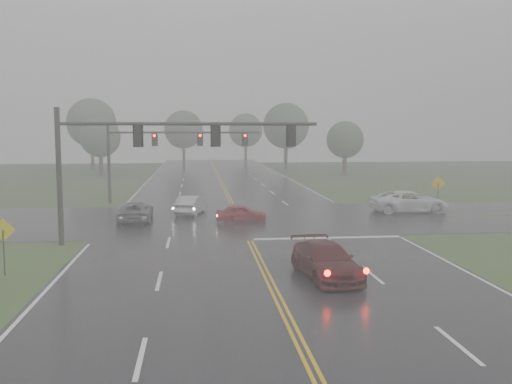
{
  "coord_description": "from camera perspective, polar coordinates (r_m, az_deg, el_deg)",
  "views": [
    {
      "loc": [
        -2.94,
        -17.12,
        6.19
      ],
      "look_at": [
        0.56,
        16.0,
        2.54
      ],
      "focal_mm": 40.0,
      "sensor_mm": 36.0,
      "label": 1
    }
  ],
  "objects": [
    {
      "name": "ground",
      "position": [
        18.44,
        3.6,
        -13.37
      ],
      "size": [
        180.0,
        180.0,
        0.0
      ],
      "primitive_type": "plane",
      "color": "#354E21",
      "rests_on": "ground"
    },
    {
      "name": "signal_gantry_far",
      "position": [
        48.86,
        -9.86,
        4.5
      ],
      "size": [
        12.86,
        0.34,
        6.75
      ],
      "color": "black",
      "rests_on": "ground"
    },
    {
      "name": "tree_ne_a",
      "position": [
        87.5,
        3.01,
        6.62
      ],
      "size": [
        6.99,
        6.99,
        10.27
      ],
      "color": "#30271F",
      "rests_on": "ground"
    },
    {
      "name": "signal_gantry_near",
      "position": [
        31.32,
        -11.36,
        4.33
      ],
      "size": [
        14.05,
        0.32,
        7.37
      ],
      "color": "black",
      "rests_on": "ground"
    },
    {
      "name": "sedan_maroon",
      "position": [
        24.33,
        6.99,
        -8.53
      ],
      "size": [
        2.56,
        5.16,
        1.44
      ],
      "primitive_type": "imported",
      "rotation": [
        0.0,
        0.0,
        0.11
      ],
      "color": "#3F0B0C",
      "rests_on": "ground"
    },
    {
      "name": "tree_nw_a",
      "position": [
        78.87,
        -15.31,
        5.29
      ],
      "size": [
        5.36,
        5.36,
        7.87
      ],
      "color": "#30271F",
      "rests_on": "ground"
    },
    {
      "name": "car_grey",
      "position": [
        39.47,
        -11.94,
        -2.9
      ],
      "size": [
        2.3,
        4.81,
        1.32
      ],
      "primitive_type": "imported",
      "rotation": [
        0.0,
        0.0,
        3.16
      ],
      "color": "#53565A",
      "rests_on": "ground"
    },
    {
      "name": "pickup_white",
      "position": [
        44.37,
        15.04,
        -1.98
      ],
      "size": [
        5.79,
        2.67,
        1.61
      ],
      "primitive_type": "imported",
      "rotation": [
        0.0,
        0.0,
        1.57
      ],
      "color": "white",
      "rests_on": "ground"
    },
    {
      "name": "tree_n_mid",
      "position": [
        96.29,
        -7.27,
        6.2
      ],
      "size": [
        6.4,
        6.4,
        9.41
      ],
      "color": "#30271F",
      "rests_on": "ground"
    },
    {
      "name": "tree_nw_b",
      "position": [
        90.88,
        -16.13,
        6.66
      ],
      "size": [
        7.46,
        7.46,
        10.96
      ],
      "color": "#30271F",
      "rests_on": "ground"
    },
    {
      "name": "cross_street",
      "position": [
        39.72,
        -1.71,
        -2.71
      ],
      "size": [
        120.0,
        14.0,
        0.02
      ],
      "primitive_type": "cube",
      "color": "black",
      "rests_on": "ground"
    },
    {
      "name": "sedan_silver",
      "position": [
        42.14,
        -6.5,
        -2.23
      ],
      "size": [
        2.49,
        4.42,
        1.38
      ],
      "primitive_type": "imported",
      "rotation": [
        0.0,
        0.0,
        2.88
      ],
      "color": "#B0B2B8",
      "rests_on": "ground"
    },
    {
      "name": "sedan_red",
      "position": [
        38.26,
        -1.48,
        -3.06
      ],
      "size": [
        3.48,
        1.51,
        1.17
      ],
      "primitive_type": "imported",
      "rotation": [
        0.0,
        0.0,
        1.53
      ],
      "color": "maroon",
      "rests_on": "ground"
    },
    {
      "name": "sign_diamond_west",
      "position": [
        26.48,
        -23.95,
        -4.12
      ],
      "size": [
        1.03,
        0.11,
        2.47
      ],
      "rotation": [
        0.0,
        0.0,
        -0.06
      ],
      "color": "black",
      "rests_on": "ground"
    },
    {
      "name": "main_road",
      "position": [
        37.75,
        -1.48,
        -3.18
      ],
      "size": [
        18.0,
        160.0,
        0.02
      ],
      "primitive_type": "cube",
      "color": "black",
      "rests_on": "ground"
    },
    {
      "name": "sign_diamond_east",
      "position": [
        45.12,
        17.74,
        0.42
      ],
      "size": [
        1.12,
        0.28,
        2.72
      ],
      "rotation": [
        0.0,
        0.0,
        -0.21
      ],
      "color": "black",
      "rests_on": "ground"
    },
    {
      "name": "tree_e_near",
      "position": [
        78.06,
        8.9,
        5.18
      ],
      "size": [
        5.01,
        5.01,
        7.36
      ],
      "color": "#30271F",
      "rests_on": "ground"
    },
    {
      "name": "tree_n_far",
      "position": [
        105.95,
        -1.04,
        6.17
      ],
      "size": [
        6.25,
        6.25,
        9.18
      ],
      "color": "#30271F",
      "rests_on": "ground"
    },
    {
      "name": "stop_bar",
      "position": [
        32.98,
        7.15,
        -4.61
      ],
      "size": [
        8.5,
        0.5,
        0.01
      ],
      "primitive_type": "cube",
      "color": "white",
      "rests_on": "ground"
    }
  ]
}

